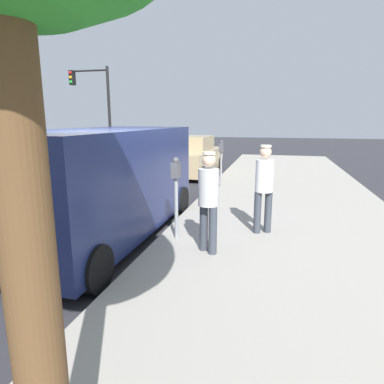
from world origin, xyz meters
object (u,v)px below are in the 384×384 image
at_px(parked_sedan_ahead, 192,157).
at_px(pedestrian_in_white, 264,183).
at_px(parked_van, 105,181).
at_px(traffic_light_corner, 95,98).
at_px(pedestrian_in_gray, 209,196).
at_px(parking_meter_near, 176,184).
at_px(parking_meter_far, 221,155).

bearing_deg(parked_sedan_ahead, pedestrian_in_white, -66.19).
relative_size(parked_van, traffic_light_corner, 1.01).
xyz_separation_m(parked_van, parked_sedan_ahead, (-0.27, 8.09, -0.41)).
height_order(pedestrian_in_gray, parked_van, parked_van).
distance_m(parked_sedan_ahead, traffic_light_corner, 8.08).
xyz_separation_m(parking_meter_near, parked_sedan_ahead, (-1.77, 8.23, -0.43)).
bearing_deg(pedestrian_in_white, traffic_light_corner, 131.28).
distance_m(pedestrian_in_white, parked_sedan_ahead, 8.22).
relative_size(parking_meter_far, parked_van, 0.29).
relative_size(pedestrian_in_white, traffic_light_corner, 0.33).
bearing_deg(parked_sedan_ahead, pedestrian_in_gray, -74.19).
bearing_deg(parked_sedan_ahead, parking_meter_near, -77.86).
height_order(pedestrian_in_white, traffic_light_corner, traffic_light_corner).
bearing_deg(parking_meter_far, pedestrian_in_gray, -82.92).
relative_size(parking_meter_far, parked_sedan_ahead, 0.34).
bearing_deg(parking_meter_far, parking_meter_near, -90.00).
distance_m(parking_meter_near, parking_meter_far, 5.17).
distance_m(pedestrian_in_gray, parked_van, 2.30).
bearing_deg(parked_van, parking_meter_far, 73.41).
bearing_deg(parking_meter_far, traffic_light_corner, 140.77).
distance_m(parking_meter_far, pedestrian_in_gray, 5.73).
height_order(parking_meter_near, pedestrian_in_gray, pedestrian_in_gray).
bearing_deg(parking_meter_near, pedestrian_in_white, 24.90).
height_order(parked_van, traffic_light_corner, traffic_light_corner).
relative_size(parking_meter_near, parked_sedan_ahead, 0.34).
distance_m(parking_meter_far, parked_van, 5.25).
height_order(parking_meter_far, parked_sedan_ahead, parking_meter_far).
relative_size(pedestrian_in_gray, parked_van, 0.32).
xyz_separation_m(pedestrian_in_gray, traffic_light_corner, (-9.06, 12.51, 2.40)).
xyz_separation_m(pedestrian_in_gray, parked_sedan_ahead, (-2.48, 8.75, -0.36)).
bearing_deg(pedestrian_in_white, pedestrian_in_gray, -124.24).
height_order(parking_meter_near, parked_van, parked_van).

